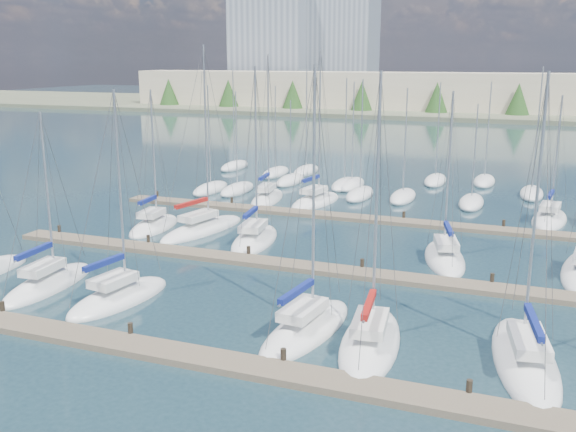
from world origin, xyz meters
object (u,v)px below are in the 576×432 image
(sailboat_d, at_px, (306,329))
(sailboat_e, at_px, (370,342))
(sailboat_q, at_px, (549,219))
(sailboat_i, at_px, (203,229))
(sailboat_b, at_px, (48,284))
(sailboat_c, at_px, (119,298))
(sailboat_l, at_px, (445,258))
(sailboat_h, at_px, (154,226))
(sailboat_o, at_px, (316,201))
(sailboat_n, at_px, (267,198))
(sailboat_j, at_px, (255,240))
(sailboat_f, at_px, (525,360))

(sailboat_d, bearing_deg, sailboat_e, 0.75)
(sailboat_q, distance_m, sailboat_i, 28.96)
(sailboat_e, bearing_deg, sailboat_b, 170.32)
(sailboat_c, relative_size, sailboat_l, 1.04)
(sailboat_h, bearing_deg, sailboat_c, -70.23)
(sailboat_l, height_order, sailboat_d, sailboat_d)
(sailboat_e, distance_m, sailboat_d, 3.40)
(sailboat_e, relative_size, sailboat_b, 1.22)
(sailboat_l, relative_size, sailboat_d, 0.87)
(sailboat_o, bearing_deg, sailboat_i, -103.04)
(sailboat_e, xyz_separation_m, sailboat_i, (-17.44, 15.72, 0.01))
(sailboat_n, relative_size, sailboat_q, 1.29)
(sailboat_j, relative_size, sailboat_b, 1.22)
(sailboat_o, distance_m, sailboat_i, 13.83)
(sailboat_o, height_order, sailboat_i, sailboat_i)
(sailboat_e, bearing_deg, sailboat_f, -1.13)
(sailboat_e, xyz_separation_m, sailboat_h, (-21.52, 15.09, -0.00))
(sailboat_f, bearing_deg, sailboat_n, 121.92)
(sailboat_h, xyz_separation_m, sailboat_b, (1.50, -14.00, -0.01))
(sailboat_i, bearing_deg, sailboat_e, -29.91)
(sailboat_i, height_order, sailboat_b, sailboat_i)
(sailboat_e, xyz_separation_m, sailboat_l, (1.55, 14.81, -0.00))
(sailboat_j, bearing_deg, sailboat_q, 26.80)
(sailboat_c, relative_size, sailboat_i, 0.83)
(sailboat_n, xyz_separation_m, sailboat_l, (18.55, -13.18, -0.02))
(sailboat_f, xyz_separation_m, sailboat_d, (-10.31, -0.27, 0.01))
(sailboat_e, relative_size, sailboat_j, 1.00)
(sailboat_d, bearing_deg, sailboat_q, 75.02)
(sailboat_o, bearing_deg, sailboat_f, -46.46)
(sailboat_f, bearing_deg, sailboat_i, 139.01)
(sailboat_e, distance_m, sailboat_j, 18.90)
(sailboat_j, bearing_deg, sailboat_o, 81.44)
(sailboat_f, relative_size, sailboat_h, 1.16)
(sailboat_c, height_order, sailboat_d, sailboat_d)
(sailboat_h, bearing_deg, sailboat_f, -32.41)
(sailboat_n, height_order, sailboat_f, sailboat_n)
(sailboat_f, relative_size, sailboat_i, 0.90)
(sailboat_j, height_order, sailboat_f, sailboat_f)
(sailboat_n, relative_size, sailboat_b, 1.30)
(sailboat_e, height_order, sailboat_c, sailboat_e)
(sailboat_c, bearing_deg, sailboat_j, 89.08)
(sailboat_c, bearing_deg, sailboat_e, 6.37)
(sailboat_o, relative_size, sailboat_b, 1.34)
(sailboat_j, xyz_separation_m, sailboat_q, (20.68, 14.55, -0.01))
(sailboat_j, bearing_deg, sailboat_e, -57.65)
(sailboat_i, bearing_deg, sailboat_h, -159.12)
(sailboat_e, distance_m, sailboat_b, 20.05)
(sailboat_l, xyz_separation_m, sailboat_o, (-13.81, 13.74, 0.01))
(sailboat_o, height_order, sailboat_h, sailboat_o)
(sailboat_e, height_order, sailboat_b, sailboat_e)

